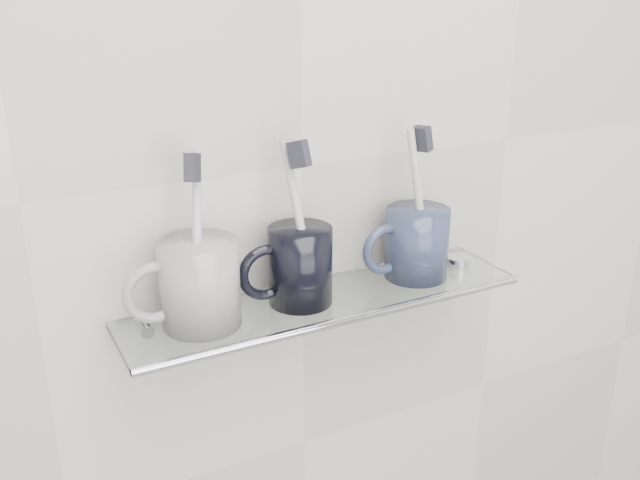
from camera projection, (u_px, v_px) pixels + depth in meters
wall_back at (302, 166)px, 0.86m from camera, size 2.50×0.00×2.50m
shelf_glass at (326, 301)px, 0.86m from camera, size 0.50×0.12×0.01m
shelf_rail at (348, 320)px, 0.82m from camera, size 0.50×0.01×0.01m
bracket_left at (145, 331)px, 0.82m from camera, size 0.02×0.03×0.02m
bracket_right at (442, 265)px, 1.00m from camera, size 0.02×0.03×0.02m
mug_left at (200, 284)px, 0.78m from camera, size 0.12×0.12×0.10m
mug_left_handle at (155, 293)px, 0.76m from camera, size 0.07×0.01×0.07m
toothbrush_left at (197, 240)px, 0.76m from camera, size 0.04×0.06×0.19m
bristles_left at (192, 168)px, 0.74m from camera, size 0.03×0.03×0.03m
mug_center at (300, 266)px, 0.84m from camera, size 0.09×0.09×0.09m
mug_center_handle at (266, 272)px, 0.82m from camera, size 0.07×0.01×0.07m
toothbrush_center at (300, 222)px, 0.82m from camera, size 0.03×0.06×0.19m
bristles_center at (299, 154)px, 0.79m from camera, size 0.02×0.03×0.04m
mug_right at (417, 243)px, 0.91m from camera, size 0.09×0.09×0.09m
mug_right_handle at (386, 249)px, 0.89m from camera, size 0.07×0.01×0.07m
toothbrush_right at (419, 202)px, 0.89m from camera, size 0.05×0.02×0.19m
bristles_right at (422, 139)px, 0.86m from camera, size 0.02×0.03×0.03m
chrome_cap at (459, 262)px, 0.95m from camera, size 0.03×0.03×0.01m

